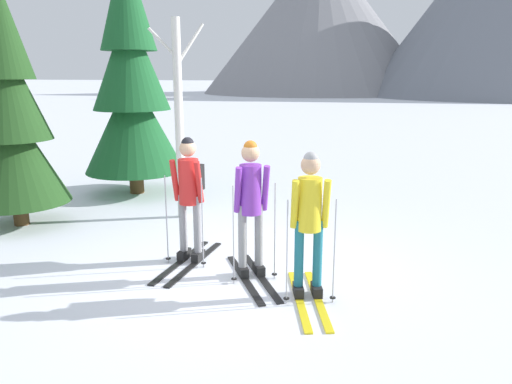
# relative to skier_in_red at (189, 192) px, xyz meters

# --- Properties ---
(ground_plane) EXTENTS (400.00, 400.00, 0.00)m
(ground_plane) POSITION_rel_skier_in_red_xyz_m (0.82, -0.22, -1.00)
(ground_plane) COLOR white
(skier_in_red) EXTENTS (0.61, 1.73, 1.76)m
(skier_in_red) POSITION_rel_skier_in_red_xyz_m (0.00, 0.00, 0.00)
(skier_in_red) COLOR black
(skier_in_red) RESTS_ON ground
(skier_in_purple) EXTENTS (1.17, 1.51, 1.79)m
(skier_in_purple) POSITION_rel_skier_in_red_xyz_m (0.99, -0.27, -0.00)
(skier_in_purple) COLOR black
(skier_in_purple) RESTS_ON ground
(skier_in_yellow) EXTENTS (0.85, 1.60, 1.75)m
(skier_in_yellow) POSITION_rel_skier_in_red_xyz_m (1.83, -0.62, -0.01)
(skier_in_yellow) COLOR yellow
(skier_in_yellow) RESTS_ON ground
(pine_tree_near) EXTENTS (1.76, 1.76, 4.24)m
(pine_tree_near) POSITION_rel_skier_in_red_xyz_m (-3.60, 0.61, 0.94)
(pine_tree_near) COLOR #51381E
(pine_tree_near) RESTS_ON ground
(pine_tree_mid) EXTENTS (2.15, 2.15, 5.20)m
(pine_tree_mid) POSITION_rel_skier_in_red_xyz_m (-2.96, 3.36, 1.38)
(pine_tree_mid) COLOR #51381E
(pine_tree_mid) RESTS_ON ground
(birch_tree_tall) EXTENTS (0.85, 0.53, 3.54)m
(birch_tree_tall) POSITION_rel_skier_in_red_xyz_m (-1.13, 1.96, 0.84)
(birch_tree_tall) COLOR silver
(birch_tree_tall) RESTS_ON ground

